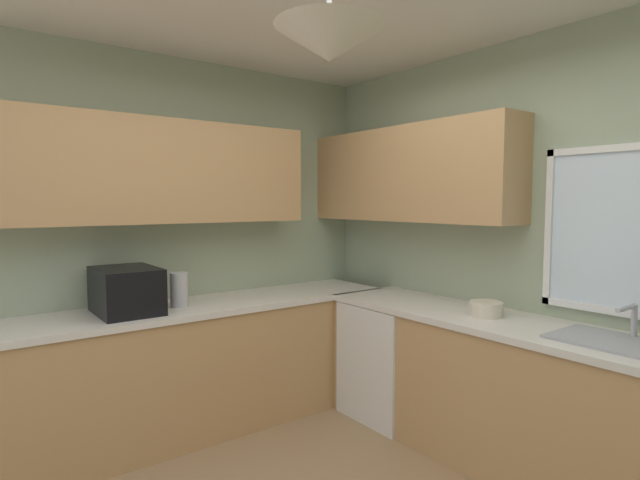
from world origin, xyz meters
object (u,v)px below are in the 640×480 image
(microwave, at_px, (126,290))
(bowl, at_px, (486,309))
(kettle, at_px, (179,290))
(dishwasher, at_px, (393,359))
(sink_assembly, at_px, (620,342))

(microwave, distance_m, bowl, 2.27)
(bowl, bearing_deg, kettle, -134.81)
(dishwasher, xyz_separation_m, bowl, (0.77, 0.03, 0.51))
(kettle, bearing_deg, sink_assembly, 33.18)
(dishwasher, distance_m, microwave, 1.95)
(kettle, bearing_deg, microwave, -93.38)
(kettle, distance_m, sink_assembly, 2.61)
(bowl, bearing_deg, microwave, -129.13)
(microwave, height_order, sink_assembly, microwave)
(sink_assembly, height_order, bowl, sink_assembly)
(dishwasher, relative_size, kettle, 3.60)
(microwave, xyz_separation_m, bowl, (1.43, 1.76, -0.10))
(dishwasher, height_order, sink_assembly, sink_assembly)
(microwave, distance_m, sink_assembly, 2.83)
(sink_assembly, xyz_separation_m, bowl, (-0.77, -0.01, 0.03))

